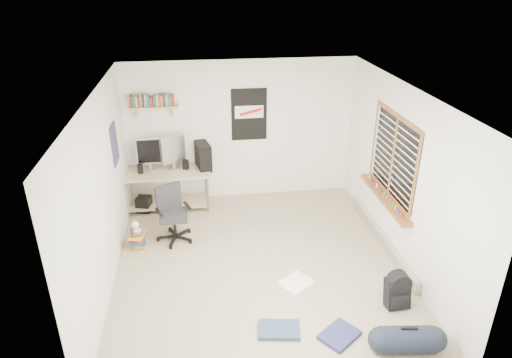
{
  "coord_description": "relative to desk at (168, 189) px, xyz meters",
  "views": [
    {
      "loc": [
        -0.76,
        -5.35,
        3.89
      ],
      "look_at": [
        0.02,
        0.38,
        1.18
      ],
      "focal_mm": 32.0,
      "sensor_mm": 36.0,
      "label": 1
    }
  ],
  "objects": [
    {
      "name": "poster_left_wall",
      "position": [
        -0.66,
        -0.71,
        1.14
      ],
      "size": [
        0.02,
        0.42,
        0.6
      ],
      "primitive_type": "cube",
      "color": "navy",
      "rests_on": "left_wall"
    },
    {
      "name": "poster_back_wall",
      "position": [
        1.48,
        0.32,
        1.19
      ],
      "size": [
        0.62,
        0.03,
        0.92
      ],
      "primitive_type": "cube",
      "color": "black",
      "rests_on": "back_wall"
    },
    {
      "name": "backpack",
      "position": [
        2.92,
        -3.0,
        -0.16
      ],
      "size": [
        0.3,
        0.24,
        0.39
      ],
      "primitive_type": "cube",
      "rotation": [
        0.0,
        0.0,
        0.03
      ],
      "color": "black",
      "rests_on": "floor"
    },
    {
      "name": "monitor_left",
      "position": [
        -0.26,
        0.09,
        0.55
      ],
      "size": [
        0.42,
        0.11,
        0.46
      ],
      "primitive_type": "cube",
      "rotation": [
        0.0,
        0.0,
        -0.0
      ],
      "color": "#B9B9BE",
      "rests_on": "desk"
    },
    {
      "name": "jeans_a",
      "position": [
        1.39,
        -3.25,
        -0.33
      ],
      "size": [
        0.53,
        0.38,
        0.05
      ],
      "primitive_type": "cube",
      "rotation": [
        0.0,
        0.0,
        -0.15
      ],
      "color": "navy",
      "rests_on": "floor"
    },
    {
      "name": "monitor_right",
      "position": [
        0.14,
        0.09,
        0.55
      ],
      "size": [
        0.43,
        0.3,
        0.47
      ],
      "primitive_type": "cube",
      "rotation": [
        0.0,
        0.0,
        0.49
      ],
      "color": "#A7A6AC",
      "rests_on": "desk"
    },
    {
      "name": "subwoofer",
      "position": [
        -0.42,
        -0.07,
        -0.22
      ],
      "size": [
        0.29,
        0.29,
        0.26
      ],
      "primitive_type": "cube",
      "rotation": [
        0.0,
        0.0,
        -0.26
      ],
      "color": "black",
      "rests_on": "floor"
    },
    {
      "name": "desk",
      "position": [
        0.0,
        0.0,
        0.0
      ],
      "size": [
        1.63,
        1.21,
        0.68
      ],
      "primitive_type": "cube",
      "rotation": [
        0.0,
        0.0,
        -0.42
      ],
      "color": "tan",
      "rests_on": "floor"
    },
    {
      "name": "office_chair",
      "position": [
        0.14,
        -1.07,
        0.12
      ],
      "size": [
        0.75,
        0.75,
        0.89
      ],
      "primitive_type": "cube",
      "rotation": [
        0.0,
        0.0,
        0.37
      ],
      "color": "#27272A",
      "rests_on": "floor"
    },
    {
      "name": "baseboard_heater",
      "position": [
        3.28,
        -1.61,
        -0.28
      ],
      "size": [
        0.08,
        2.5,
        0.18
      ],
      "primitive_type": "cube",
      "color": "#B7B2A8",
      "rests_on": "floor"
    },
    {
      "name": "speaker_right",
      "position": [
        0.34,
        0.05,
        0.41
      ],
      "size": [
        0.11,
        0.11,
        0.19
      ],
      "primitive_type": "cube",
      "rotation": [
        0.0,
        0.0,
        -0.23
      ],
      "color": "black",
      "rests_on": "desk"
    },
    {
      "name": "back_wall",
      "position": [
        1.33,
        0.35,
        0.89
      ],
      "size": [
        4.0,
        0.01,
        2.5
      ],
      "primitive_type": "cube",
      "color": "silver",
      "rests_on": "ground"
    },
    {
      "name": "wall_shelf",
      "position": [
        -0.12,
        0.23,
        1.42
      ],
      "size": [
        0.8,
        0.22,
        0.24
      ],
      "primitive_type": "cube",
      "color": "tan",
      "rests_on": "back_wall"
    },
    {
      "name": "book_stack",
      "position": [
        -0.42,
        -1.23,
        -0.21
      ],
      "size": [
        0.54,
        0.5,
        0.3
      ],
      "primitive_type": "cube",
      "rotation": [
        0.0,
        0.0,
        0.39
      ],
      "color": "olive",
      "rests_on": "floor"
    },
    {
      "name": "pc_tower",
      "position": [
        0.65,
        0.09,
        0.55
      ],
      "size": [
        0.3,
        0.48,
        0.46
      ],
      "primitive_type": "cube",
      "rotation": [
        0.0,
        0.0,
        0.21
      ],
      "color": "black",
      "rests_on": "desk"
    },
    {
      "name": "duffel_bag",
      "position": [
        2.74,
        -3.72,
        -0.22
      ],
      "size": [
        0.33,
        0.33,
        0.59
      ],
      "primitive_type": "cylinder",
      "rotation": [
        0.0,
        0.0,
        -0.12
      ],
      "color": "black",
      "rests_on": "floor"
    },
    {
      "name": "floor",
      "position": [
        1.33,
        -1.91,
        -0.37
      ],
      "size": [
        4.0,
        4.5,
        0.01
      ],
      "primitive_type": "cube",
      "color": "gray",
      "rests_on": "ground"
    },
    {
      "name": "speaker_left",
      "position": [
        -0.42,
        -0.02,
        0.4
      ],
      "size": [
        0.11,
        0.11,
        0.18
      ],
      "primitive_type": "cube",
      "rotation": [
        0.0,
        0.0,
        0.29
      ],
      "color": "black",
      "rests_on": "desk"
    },
    {
      "name": "right_wall",
      "position": [
        3.33,
        -1.91,
        0.89
      ],
      "size": [
        0.01,
        4.5,
        2.5
      ],
      "primitive_type": "cube",
      "color": "silver",
      "rests_on": "ground"
    },
    {
      "name": "left_wall",
      "position": [
        -0.68,
        -1.91,
        0.89
      ],
      "size": [
        0.01,
        4.5,
        2.5
      ],
      "primitive_type": "cube",
      "color": "silver",
      "rests_on": "ground"
    },
    {
      "name": "keyboard",
      "position": [
        -0.04,
        -0.11,
        0.33
      ],
      "size": [
        0.45,
        0.23,
        0.02
      ],
      "primitive_type": "cube",
      "rotation": [
        0.0,
        0.0,
        0.18
      ],
      "color": "black",
      "rests_on": "desk"
    },
    {
      "name": "tshirt",
      "position": [
        1.77,
        -2.42,
        -0.34
      ],
      "size": [
        0.54,
        0.52,
        0.04
      ],
      "primitive_type": "cube",
      "rotation": [
        0.0,
        0.0,
        0.61
      ],
      "color": "white",
      "rests_on": "floor"
    },
    {
      "name": "window",
      "position": [
        3.28,
        -1.61,
        1.08
      ],
      "size": [
        0.1,
        1.5,
        1.26
      ],
      "primitive_type": "cube",
      "color": "brown",
      "rests_on": "right_wall"
    },
    {
      "name": "desk_lamp",
      "position": [
        -0.4,
        -1.25,
        0.02
      ],
      "size": [
        0.16,
        0.21,
        0.18
      ],
      "primitive_type": "cube",
      "rotation": [
        0.0,
        0.0,
        -0.34
      ],
      "color": "silver",
      "rests_on": "book_stack"
    },
    {
      "name": "ceiling",
      "position": [
        1.33,
        -1.91,
        2.14
      ],
      "size": [
        4.0,
        4.5,
        0.01
      ],
      "primitive_type": "cube",
      "color": "white",
      "rests_on": "ground"
    },
    {
      "name": "jeans_b",
      "position": [
        2.06,
        -3.43,
        -0.34
      ],
      "size": [
        0.55,
        0.53,
        0.05
      ],
      "primitive_type": "cube",
      "rotation": [
        0.0,
        0.0,
        0.65
      ],
      "color": "navy",
      "rests_on": "floor"
    }
  ]
}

